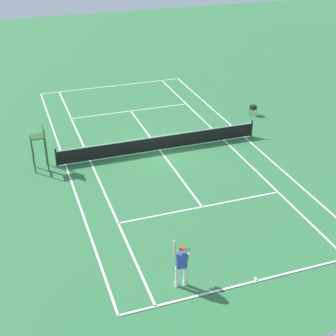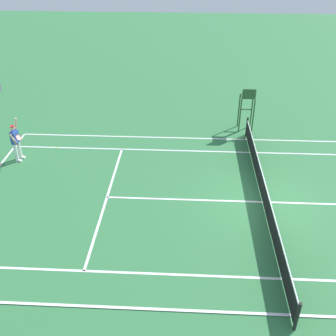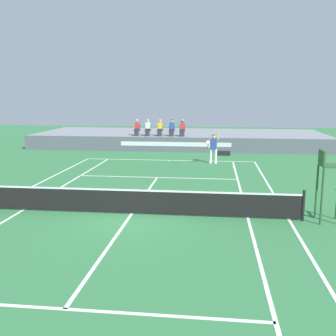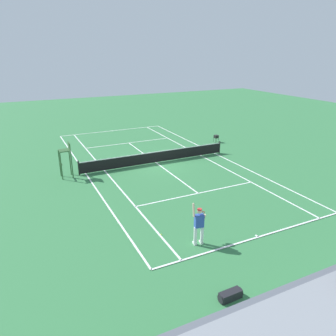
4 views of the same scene
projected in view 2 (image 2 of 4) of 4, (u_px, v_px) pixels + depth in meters
The scene contains 6 objects.
ground_plane at pixel (262, 202), 16.21m from camera, with size 80.00×80.00×0.00m, color #337542.
court at pixel (262, 202), 16.21m from camera, with size 11.08×23.88×0.03m.
net at pixel (264, 192), 15.94m from camera, with size 11.98×0.10×1.07m.
tennis_player at pixel (16, 142), 18.60m from camera, with size 0.81×0.62×2.08m.
tennis_ball at pixel (57, 148), 20.06m from camera, with size 0.07×0.07×0.07m, color #D1E533.
umpire_chair at pixel (247, 103), 21.09m from camera, with size 0.77×0.77×2.44m.
Camera 2 is at (-13.23, 3.17, 9.73)m, focal length 42.54 mm.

